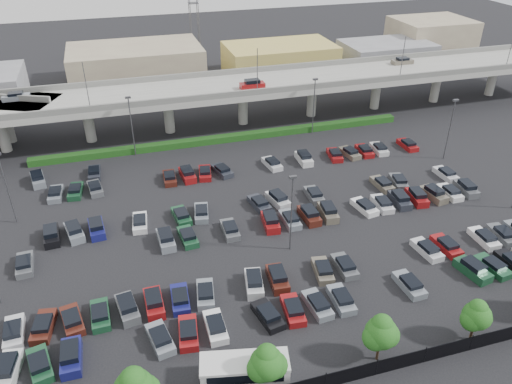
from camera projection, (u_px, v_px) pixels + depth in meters
ground at (270, 215)px, 68.25m from camera, size 280.00×280.00×0.00m
overpass at (215, 91)px, 91.01m from camera, size 150.00×13.00×15.80m
hedge at (226, 138)px, 88.57m from camera, size 66.00×1.60×1.10m
fence at (366, 371)px, 44.70m from camera, size 70.00×0.10×2.00m
tree_row at (369, 336)px, 44.77m from camera, size 65.07×3.66×5.94m
shuttle_bus at (245, 370)px, 44.21m from camera, size 8.28×4.29×2.54m
parked_cars at (274, 228)px, 64.40m from camera, size 62.98×41.68×1.67m
light_poles at (236, 172)px, 65.70m from camera, size 66.90×48.38×10.30m
distant_buildings at (240, 59)px, 120.32m from camera, size 138.00×24.00×9.00m
comm_tower at (193, 0)px, 122.24m from camera, size 2.40×2.40×30.00m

